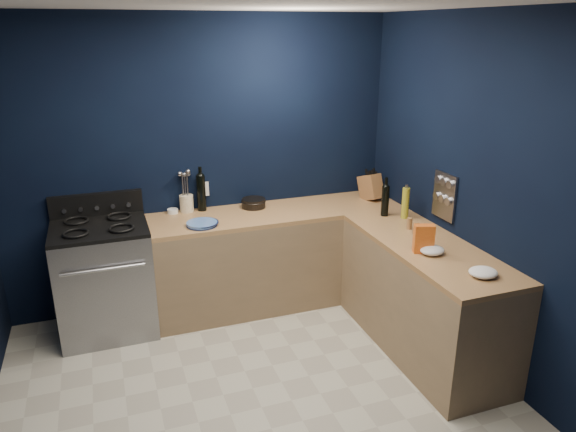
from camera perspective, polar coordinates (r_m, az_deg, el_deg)
name	(u,v)px	position (r m, az deg, el deg)	size (l,w,h in m)	color
floor	(262,409)	(3.92, -2.82, -19.78)	(3.50, 3.50, 0.02)	#AFAB99
wall_back	(202,165)	(4.90, -9.13, 5.38)	(3.50, 0.02, 2.60)	black
wall_right	(495,201)	(4.09, 21.18, 1.47)	(0.02, 3.50, 2.60)	black
wall_front	(418,420)	(1.85, 13.68, -20.33)	(3.50, 0.02, 2.60)	black
cab_back	(277,258)	(5.02, -1.14, -4.52)	(2.30, 0.63, 0.86)	#836849
top_back	(277,213)	(4.86, -1.17, 0.34)	(2.30, 0.63, 0.04)	brown
cab_right	(423,299)	(4.43, 14.19, -8.60)	(0.63, 1.67, 0.86)	#836849
top_right	(428,247)	(4.24, 14.68, -3.22)	(0.63, 1.67, 0.04)	brown
gas_range	(105,281)	(4.78, -18.85, -6.52)	(0.76, 0.66, 0.92)	gray
oven_door	(107,299)	(4.50, -18.71, -8.32)	(0.59, 0.02, 0.42)	black
cooktop	(99,228)	(4.60, -19.49, -1.19)	(0.76, 0.66, 0.03)	black
backguard	(97,205)	(4.85, -19.70, 1.15)	(0.76, 0.06, 0.20)	black
spice_panel	(445,196)	(4.51, 16.31, 2.05)	(0.02, 0.28, 0.38)	gray
wall_outlet	(204,189)	(4.93, -8.95, 2.85)	(0.09, 0.02, 0.13)	white
plate_stack	(202,224)	(4.54, -9.15, -0.83)	(0.26, 0.26, 0.03)	teal
ramekin	(173,211)	(4.89, -12.16, 0.53)	(0.10, 0.10, 0.04)	white
utensil_crock	(187,203)	(4.89, -10.74, 1.33)	(0.12, 0.12, 0.15)	#F7EBC7
wine_bottle_back	(201,193)	(4.88, -9.21, 2.42)	(0.08, 0.08, 0.32)	black
lemon_basket	(254,203)	(4.94, -3.68, 1.38)	(0.22, 0.22, 0.08)	black
knife_block	(371,187)	(5.22, 8.77, 3.06)	(0.13, 0.21, 0.24)	brown
wine_bottle_right	(385,201)	(4.76, 10.30, 1.58)	(0.07, 0.07, 0.27)	black
oil_bottle	(405,203)	(4.73, 12.38, 1.35)	(0.06, 0.06, 0.27)	#9E9924
spice_jar_near	(409,223)	(4.51, 12.80, -0.77)	(0.04, 0.04, 0.10)	olive
spice_jar_far	(416,228)	(4.42, 13.43, -1.23)	(0.05, 0.05, 0.10)	olive
crouton_bag	(424,239)	(4.05, 14.24, -2.36)	(0.15, 0.07, 0.21)	#B51B07
towel_front	(432,250)	(4.06, 15.09, -3.53)	(0.18, 0.16, 0.06)	white
towel_end	(483,272)	(3.81, 20.05, -5.65)	(0.19, 0.18, 0.06)	white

